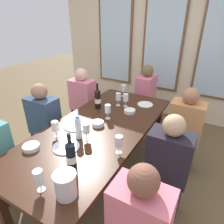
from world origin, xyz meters
TOP-DOWN VIEW (x-y plane):
  - ground_plane at (0.00, 0.00)m, footprint 12.00×12.00m
  - back_wall_with_windows at (0.00, 2.14)m, footprint 4.16×0.10m
  - dining_table at (0.00, 0.00)m, footprint 0.96×2.16m
  - white_plate_0 at (-0.22, -0.09)m, footprint 0.28×0.28m
  - white_plate_1 at (-0.06, -0.45)m, footprint 0.25×0.25m
  - white_plate_2 at (0.23, 0.79)m, footprint 0.20×0.20m
  - metal_pitcher at (0.30, -0.85)m, footprint 0.16×0.16m
  - wine_bottle_0 at (0.17, -0.64)m, footprint 0.08×0.08m
  - wine_bottle_1 at (-0.26, 0.39)m, footprint 0.08×0.08m
  - tasting_bowl_0 at (0.15, 0.47)m, footprint 0.14×0.14m
  - tasting_bowl_1 at (-0.32, -0.62)m, footprint 0.15×0.15m
  - tasting_bowl_2 at (-0.02, 0.02)m, footprint 0.13×0.13m
  - water_bottle at (-0.06, -0.26)m, footprint 0.06×0.06m
  - wine_glass_0 at (0.02, 0.61)m, footprint 0.07×0.07m
  - wine_glass_1 at (-0.01, 0.21)m, footprint 0.07×0.07m
  - wine_glass_2 at (0.03, -0.25)m, footprint 0.07×0.07m
  - wine_glass_3 at (0.12, -0.91)m, footprint 0.07×0.07m
  - wine_glass_4 at (-0.16, 0.91)m, footprint 0.07×0.07m
  - wine_glass_5 at (0.40, -0.28)m, footprint 0.07×0.07m
  - wine_glass_6 at (-0.26, -0.36)m, footprint 0.07×0.07m
  - wine_glass_7 at (-0.07, 0.59)m, footprint 0.07×0.07m
  - seated_person_2 at (-0.79, 0.75)m, footprint 0.38×0.24m
  - seated_person_3 at (0.79, 0.69)m, footprint 0.38×0.24m
  - seated_person_4 at (-0.79, -0.05)m, footprint 0.38×0.24m
  - seated_person_5 at (0.79, -0.05)m, footprint 0.38×0.24m
  - seated_person_6 at (0.00, 1.43)m, footprint 0.24×0.38m

SIDE VIEW (x-z plane):
  - ground_plane at x=0.00m, z-range 0.00..0.00m
  - seated_person_2 at x=-0.79m, z-range -0.03..1.08m
  - seated_person_3 at x=0.79m, z-range -0.03..1.08m
  - seated_person_4 at x=-0.79m, z-range -0.03..1.08m
  - seated_person_5 at x=0.79m, z-range -0.03..1.08m
  - seated_person_6 at x=0.00m, z-range -0.03..1.08m
  - dining_table at x=0.00m, z-range 0.30..1.04m
  - white_plate_0 at x=-0.22m, z-range 0.74..0.75m
  - white_plate_1 at x=-0.06m, z-range 0.74..0.75m
  - white_plate_2 at x=0.23m, z-range 0.74..0.75m
  - tasting_bowl_1 at x=-0.32m, z-range 0.74..0.78m
  - tasting_bowl_0 at x=0.15m, z-range 0.74..0.78m
  - tasting_bowl_2 at x=-0.02m, z-range 0.74..0.79m
  - metal_pitcher at x=0.30m, z-range 0.74..0.93m
  - water_bottle at x=-0.06m, z-range 0.73..0.97m
  - wine_glass_4 at x=-0.16m, z-range 0.77..0.94m
  - wine_glass_5 at x=0.40m, z-range 0.77..0.94m
  - wine_glass_2 at x=0.03m, z-range 0.77..0.94m
  - wine_glass_1 at x=-0.01m, z-range 0.77..0.94m
  - wine_glass_7 at x=-0.07m, z-range 0.77..0.94m
  - wine_glass_6 at x=-0.26m, z-range 0.77..0.94m
  - wine_glass_0 at x=0.02m, z-range 0.77..0.94m
  - wine_glass_3 at x=0.12m, z-range 0.77..0.95m
  - wine_bottle_1 at x=-0.26m, z-range 0.70..1.03m
  - wine_bottle_0 at x=0.17m, z-range 0.70..1.04m
  - back_wall_with_windows at x=0.00m, z-range 0.00..2.90m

